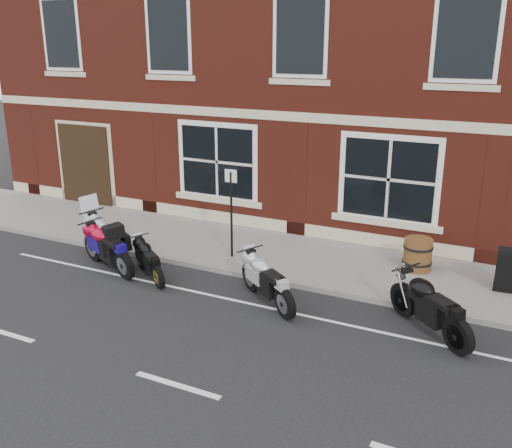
{
  "coord_description": "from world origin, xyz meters",
  "views": [
    {
      "loc": [
        4.66,
        -9.62,
        5.36
      ],
      "look_at": [
        -0.83,
        1.6,
        1.3
      ],
      "focal_mm": 40.0,
      "sensor_mm": 36.0,
      "label": 1
    }
  ],
  "objects_px": {
    "parking_sign": "(231,207)",
    "moto_sport_silver": "(268,278)",
    "barrel_planter": "(418,254)",
    "moto_sport_red": "(108,246)",
    "moto_touring_silver": "(106,235)",
    "moto_sport_black": "(150,258)",
    "a_board_sign": "(510,272)",
    "moto_naked_black": "(430,304)"
  },
  "relations": [
    {
      "from": "moto_sport_silver",
      "to": "barrel_planter",
      "type": "distance_m",
      "value": 3.9
    },
    {
      "from": "moto_sport_red",
      "to": "barrel_planter",
      "type": "bearing_deg",
      "value": -44.33
    },
    {
      "from": "moto_touring_silver",
      "to": "moto_naked_black",
      "type": "xyz_separation_m",
      "value": [
        8.11,
        -0.37,
        -0.03
      ]
    },
    {
      "from": "parking_sign",
      "to": "moto_sport_silver",
      "type": "bearing_deg",
      "value": -45.42
    },
    {
      "from": "moto_touring_silver",
      "to": "moto_sport_silver",
      "type": "bearing_deg",
      "value": -66.42
    },
    {
      "from": "moto_touring_silver",
      "to": "moto_sport_black",
      "type": "xyz_separation_m",
      "value": [
        1.75,
        -0.54,
        -0.14
      ]
    },
    {
      "from": "moto_touring_silver",
      "to": "moto_sport_silver",
      "type": "xyz_separation_m",
      "value": [
        4.81,
        -0.56,
        -0.06
      ]
    },
    {
      "from": "moto_naked_black",
      "to": "barrel_planter",
      "type": "relative_size",
      "value": 2.35
    },
    {
      "from": "moto_sport_red",
      "to": "barrel_planter",
      "type": "relative_size",
      "value": 2.77
    },
    {
      "from": "a_board_sign",
      "to": "parking_sign",
      "type": "distance_m",
      "value": 6.49
    },
    {
      "from": "moto_sport_black",
      "to": "parking_sign",
      "type": "distance_m",
      "value": 2.34
    },
    {
      "from": "a_board_sign",
      "to": "parking_sign",
      "type": "height_order",
      "value": "parking_sign"
    },
    {
      "from": "moto_touring_silver",
      "to": "barrel_planter",
      "type": "distance_m",
      "value": 7.73
    },
    {
      "from": "moto_touring_silver",
      "to": "moto_sport_red",
      "type": "xyz_separation_m",
      "value": [
        0.53,
        -0.54,
        -0.04
      ]
    },
    {
      "from": "a_board_sign",
      "to": "parking_sign",
      "type": "relative_size",
      "value": 0.43
    },
    {
      "from": "moto_sport_black",
      "to": "moto_naked_black",
      "type": "height_order",
      "value": "moto_naked_black"
    },
    {
      "from": "moto_naked_black",
      "to": "moto_sport_red",
      "type": "bearing_deg",
      "value": 132.88
    },
    {
      "from": "moto_sport_silver",
      "to": "parking_sign",
      "type": "bearing_deg",
      "value": 82.59
    },
    {
      "from": "moto_sport_red",
      "to": "moto_sport_silver",
      "type": "height_order",
      "value": "moto_sport_red"
    },
    {
      "from": "moto_sport_red",
      "to": "moto_sport_silver",
      "type": "relative_size",
      "value": 1.18
    },
    {
      "from": "moto_sport_black",
      "to": "parking_sign",
      "type": "bearing_deg",
      "value": 0.93
    },
    {
      "from": "moto_sport_red",
      "to": "moto_sport_silver",
      "type": "xyz_separation_m",
      "value": [
        4.28,
        -0.02,
        -0.03
      ]
    },
    {
      "from": "moto_sport_silver",
      "to": "barrel_planter",
      "type": "xyz_separation_m",
      "value": [
        2.54,
        2.96,
        -0.05
      ]
    },
    {
      "from": "moto_touring_silver",
      "to": "barrel_planter",
      "type": "height_order",
      "value": "moto_touring_silver"
    },
    {
      "from": "a_board_sign",
      "to": "moto_sport_red",
      "type": "bearing_deg",
      "value": -169.33
    },
    {
      "from": "moto_sport_red",
      "to": "barrel_planter",
      "type": "xyz_separation_m",
      "value": [
        6.82,
        2.94,
        -0.08
      ]
    },
    {
      "from": "moto_naked_black",
      "to": "barrel_planter",
      "type": "distance_m",
      "value": 2.88
    },
    {
      "from": "moto_sport_black",
      "to": "a_board_sign",
      "type": "xyz_separation_m",
      "value": [
        7.62,
        2.52,
        0.12
      ]
    },
    {
      "from": "moto_touring_silver",
      "to": "barrel_planter",
      "type": "relative_size",
      "value": 2.68
    },
    {
      "from": "moto_naked_black",
      "to": "parking_sign",
      "type": "relative_size",
      "value": 0.81
    },
    {
      "from": "moto_touring_silver",
      "to": "moto_naked_black",
      "type": "height_order",
      "value": "moto_touring_silver"
    },
    {
      "from": "moto_sport_black",
      "to": "moto_naked_black",
      "type": "relative_size",
      "value": 0.86
    },
    {
      "from": "moto_sport_silver",
      "to": "a_board_sign",
      "type": "relative_size",
      "value": 1.9
    },
    {
      "from": "moto_touring_silver",
      "to": "moto_sport_black",
      "type": "relative_size",
      "value": 1.33
    },
    {
      "from": "moto_sport_red",
      "to": "parking_sign",
      "type": "relative_size",
      "value": 0.96
    },
    {
      "from": "moto_sport_red",
      "to": "moto_naked_black",
      "type": "relative_size",
      "value": 1.18
    },
    {
      "from": "moto_sport_red",
      "to": "a_board_sign",
      "type": "relative_size",
      "value": 2.25
    },
    {
      "from": "moto_sport_red",
      "to": "moto_naked_black",
      "type": "height_order",
      "value": "moto_naked_black"
    },
    {
      "from": "moto_sport_red",
      "to": "moto_sport_black",
      "type": "height_order",
      "value": "moto_sport_red"
    },
    {
      "from": "moto_sport_red",
      "to": "moto_naked_black",
      "type": "bearing_deg",
      "value": -66.39
    },
    {
      "from": "moto_sport_black",
      "to": "barrel_planter",
      "type": "height_order",
      "value": "barrel_planter"
    },
    {
      "from": "moto_naked_black",
      "to": "barrel_planter",
      "type": "bearing_deg",
      "value": 56.98
    }
  ]
}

